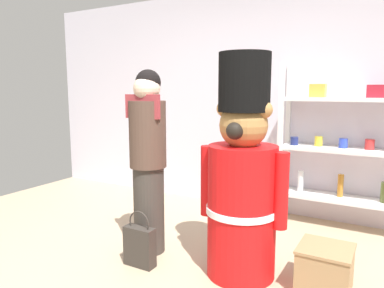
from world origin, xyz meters
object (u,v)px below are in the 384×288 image
Objects in this scene: merchandise_shelf at (343,146)px; display_crate at (325,269)px; person_shopper at (148,157)px; shopping_bag at (140,245)px; teddy_bear_guard at (242,182)px.

merchandise_shelf is 4.64× the size of display_crate.
display_crate is at bearing 3.65° from person_shopper.
person_shopper is at bearing -176.35° from display_crate.
person_shopper is 0.74m from shopping_bag.
teddy_bear_guard reaches higher than shopping_bag.
person_shopper reaches higher than shopping_bag.
merchandise_shelf is at bearing 69.61° from teddy_bear_guard.
merchandise_shelf is 2.00m from person_shopper.
merchandise_shelf is 1.01× the size of teddy_bear_guard.
merchandise_shelf reaches higher than person_shopper.
shopping_bag is at bearing -159.73° from teddy_bear_guard.
shopping_bag is at bearing -127.26° from merchandise_shelf.
person_shopper is (-1.39, -1.44, -0.01)m from merchandise_shelf.
display_crate is at bearing 7.19° from teddy_bear_guard.
merchandise_shelf is at bearing 45.89° from person_shopper.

